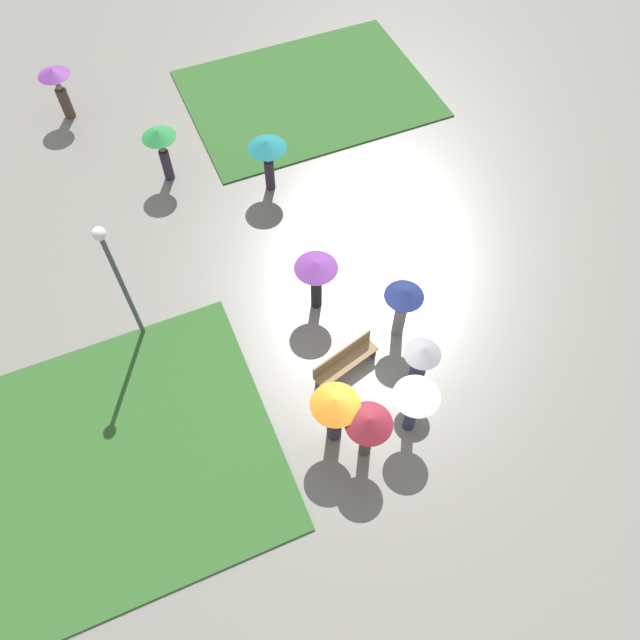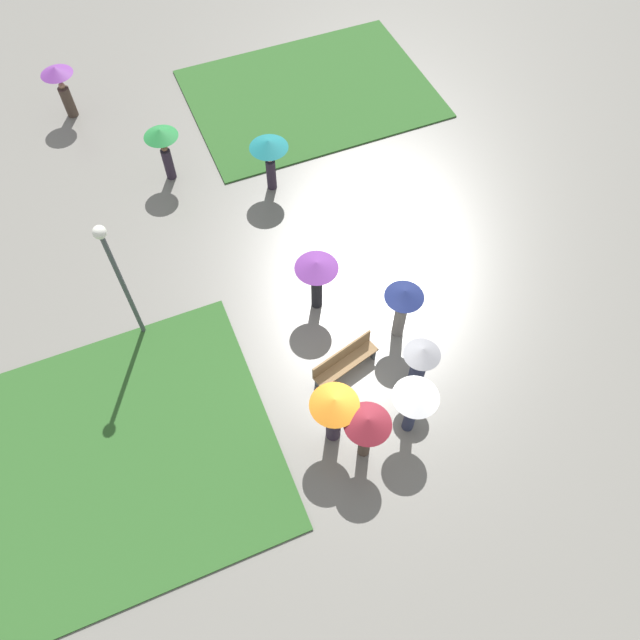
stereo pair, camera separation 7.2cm
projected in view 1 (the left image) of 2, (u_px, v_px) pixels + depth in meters
The scene contains 14 objects.
ground_plane at pixel (361, 392), 16.08m from camera, with size 90.00×90.00×0.00m, color slate.
lawn_patch_near at pixel (115, 460), 15.06m from camera, with size 7.61×6.84×0.06m.
lawn_patch_far at pixel (308, 93), 22.52m from camera, with size 8.51×6.29×0.06m.
park_bench at pixel (344, 361), 16.04m from camera, with size 1.91×0.90×0.90m.
lamp_post at pixel (116, 271), 14.75m from camera, with size 0.32×0.32×4.27m.
crowd_person_maroon at pixel (368, 427), 13.98m from camera, with size 1.10×1.10×1.90m.
crowd_person_purple at pixel (316, 273), 16.33m from camera, with size 1.16×1.16×1.90m.
crowd_person_grey at pixel (420, 361), 15.18m from camera, with size 0.91×0.91×1.86m.
crowd_person_navy at pixel (403, 302), 15.87m from camera, with size 1.02×1.02×1.95m.
crowd_person_orange at pixel (335, 409), 14.21m from camera, with size 1.16×1.16×1.99m.
crowd_person_white at pixel (416, 399), 14.28m from camera, with size 1.10×1.10×1.95m.
lone_walker_far_path at pixel (268, 151), 18.76m from camera, with size 1.18×1.18×1.91m.
lone_walker_mid_plaza at pixel (57, 83), 20.77m from camera, with size 1.06×1.06×1.90m.
lone_walker_near_lawn at pixel (161, 143), 19.04m from camera, with size 1.05×1.05×1.93m.
Camera 1 is at (-3.77, -6.16, 14.52)m, focal length 35.00 mm.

